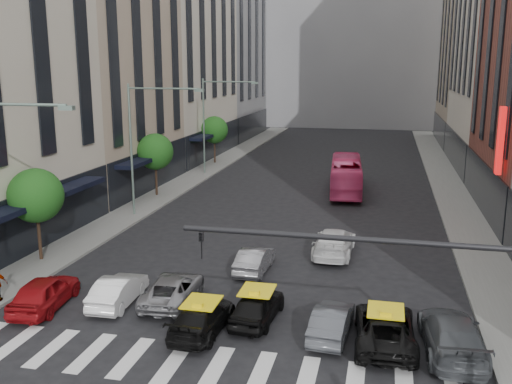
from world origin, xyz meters
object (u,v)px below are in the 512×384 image
Objects in this scene: streetlamp_far at (213,113)px; taxi_center at (257,306)px; streetlamp_mid at (143,132)px; car_red at (45,292)px; car_white_front at (118,290)px; bus at (346,175)px; taxi_left at (202,317)px.

streetlamp_far reaches higher than taxi_center.
streetlamp_far is 32.93m from taxi_center.
streetlamp_mid is at bearing -90.00° from streetlamp_far.
car_red is 3.12m from car_white_front.
car_white_front is 0.38× the size of bus.
bus reaches higher than taxi_center.
streetlamp_mid is 1.00× the size of streetlamp_far.
car_red is at bearing 9.49° from taxi_center.
streetlamp_mid and streetlamp_far have the same top height.
taxi_center is 0.38× the size of bus.
car_white_front is at bearing 67.87° from bus.
taxi_center is at bearing 81.78° from bus.
streetlamp_mid is at bearing 36.16° from bus.
taxi_left is (9.31, -31.97, -5.28)m from streetlamp_far.
car_red reaches higher than taxi_left.
bus reaches higher than taxi_left.
bus is at bearing -20.86° from streetlamp_far.
taxi_left is 27.29m from bus.
taxi_center is at bearing -52.31° from streetlamp_mid.
taxi_left is 2.40m from taxi_center.
streetlamp_far reaches higher than taxi_left.
streetlamp_far reaches higher than car_red.
car_red reaches higher than taxi_center.
streetlamp_mid is 16.29m from car_red.
car_red is 1.09× the size of car_white_front.
car_red is at bearing 18.62° from car_white_front.
bus is at bearing 40.47° from streetlamp_mid.
car_red is at bearing -82.80° from streetlamp_mid.
car_white_front is at bearing -19.80° from taxi_left.
streetlamp_mid reaches higher than taxi_center.
car_white_front is 0.92× the size of taxi_left.
streetlamp_mid is at bearing -47.84° from taxi_center.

